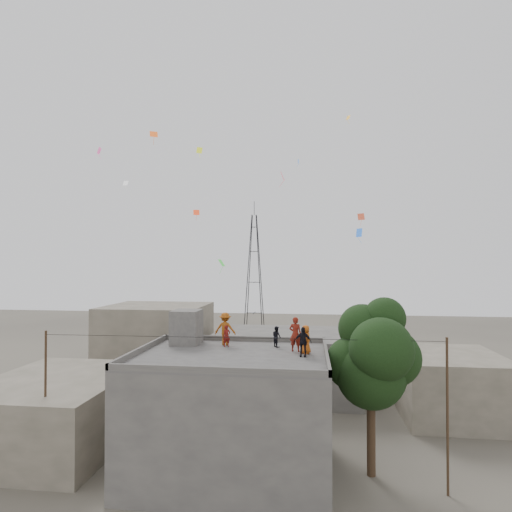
{
  "coord_description": "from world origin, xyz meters",
  "views": [
    {
      "loc": [
        4.08,
        -22.16,
        10.9
      ],
      "look_at": [
        1.21,
        0.69,
        11.29
      ],
      "focal_mm": 30.0,
      "sensor_mm": 36.0,
      "label": 1
    }
  ],
  "objects_px": {
    "tree": "(374,356)",
    "person_dark_adult": "(303,342)",
    "person_red_adult": "(295,334)",
    "stair_head_box": "(187,327)",
    "transmission_tower": "(254,276)"
  },
  "relations": [
    {
      "from": "tree",
      "to": "person_dark_adult",
      "type": "relative_size",
      "value": 6.0
    },
    {
      "from": "tree",
      "to": "person_red_adult",
      "type": "xyz_separation_m",
      "value": [
        -4.06,
        0.61,
        0.93
      ]
    },
    {
      "from": "stair_head_box",
      "to": "person_dark_adult",
      "type": "xyz_separation_m",
      "value": [
        6.93,
        -2.64,
        -0.24
      ]
    },
    {
      "from": "transmission_tower",
      "to": "person_dark_adult",
      "type": "bearing_deg",
      "value": -79.08
    },
    {
      "from": "transmission_tower",
      "to": "person_dark_adult",
      "type": "height_order",
      "value": "transmission_tower"
    },
    {
      "from": "stair_head_box",
      "to": "person_red_adult",
      "type": "bearing_deg",
      "value": -12.06
    },
    {
      "from": "transmission_tower",
      "to": "person_red_adult",
      "type": "distance_m",
      "value": 39.52
    },
    {
      "from": "tree",
      "to": "person_red_adult",
      "type": "relative_size",
      "value": 4.87
    },
    {
      "from": "stair_head_box",
      "to": "tree",
      "type": "distance_m",
      "value": 10.8
    },
    {
      "from": "tree",
      "to": "transmission_tower",
      "type": "relative_size",
      "value": 0.45
    },
    {
      "from": "person_dark_adult",
      "to": "person_red_adult",
      "type": "bearing_deg",
      "value": 113.93
    },
    {
      "from": "transmission_tower",
      "to": "person_dark_adult",
      "type": "xyz_separation_m",
      "value": [
        7.73,
        -40.04,
        -2.21
      ]
    },
    {
      "from": "person_red_adult",
      "to": "person_dark_adult",
      "type": "bearing_deg",
      "value": 119.5
    },
    {
      "from": "tree",
      "to": "transmission_tower",
      "type": "distance_m",
      "value": 41.12
    },
    {
      "from": "tree",
      "to": "person_red_adult",
      "type": "bearing_deg",
      "value": 171.4
    }
  ]
}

